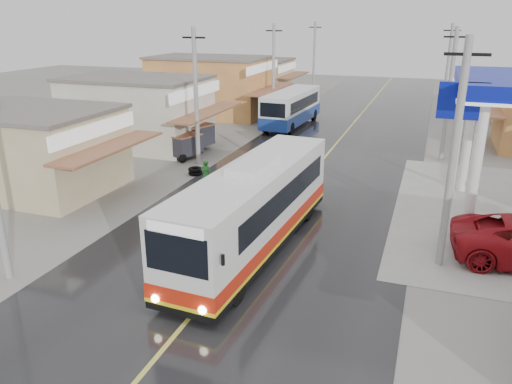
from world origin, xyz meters
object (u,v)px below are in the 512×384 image
tricycle_far (186,145)px  cyclist (208,184)px  coach_bus (255,207)px  second_bus (291,108)px  tricycle_near (198,135)px  tyre_stack (195,171)px

tricycle_far → cyclist: bearing=-34.7°
tricycle_far → coach_bus: bearing=-32.1°
second_bus → tricycle_near: bearing=-109.1°
coach_bus → tricycle_near: coach_bus is taller
coach_bus → second_bus: (-4.88, 22.46, -0.16)m
cyclist → tyre_stack: cyclist is taller
second_bus → tyre_stack: bearing=-92.7°
coach_bus → second_bus: size_ratio=1.30×
second_bus → tricycle_far: 12.30m
tyre_stack → second_bus: bearing=84.0°
coach_bus → tricycle_far: size_ratio=4.84×
cyclist → coach_bus: bearing=-50.3°
tricycle_far → tyre_stack: size_ratio=2.89×
coach_bus → cyclist: (-4.23, 4.84, -1.07)m
second_bus → cyclist: bearing=-84.6°
cyclist → tricycle_near: (-4.51, 8.26, 0.34)m
second_bus → tricycle_near: second_bus is taller
coach_bus → tyre_stack: bearing=132.7°
tricycle_far → tyre_stack: 3.60m
tricycle_near → tricycle_far: (0.29, -2.38, -0.08)m
second_bus → cyclist: 17.65m
tricycle_near → tyre_stack: 5.81m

